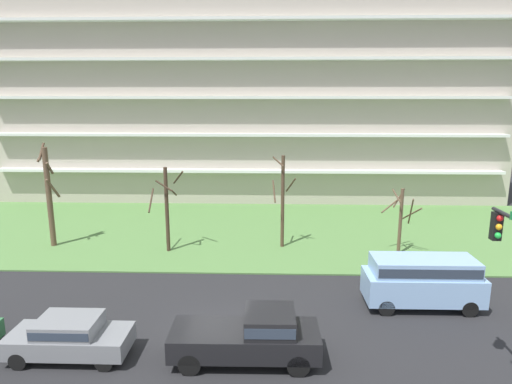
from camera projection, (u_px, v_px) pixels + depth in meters
The scene contains 10 objects.
ground at pixel (219, 331), 18.09m from camera, with size 160.00×160.00×0.00m, color #232326.
grass_lawn_strip at pixel (241, 230), 31.76m from camera, with size 80.00×16.00×0.08m, color #547F42.
apartment_building at pixel (250, 98), 44.04m from camera, with size 46.34×14.16×18.98m.
tree_far_left at pixel (49, 194), 27.71m from camera, with size 1.16×1.14×6.73m.
tree_left at pixel (167, 206), 26.84m from camera, with size 2.23×2.20×5.37m.
tree_center at pixel (282, 200), 27.58m from camera, with size 1.50×1.49×5.98m.
tree_right at pixel (401, 218), 26.45m from camera, with size 2.22×1.80×4.17m.
pickup_black_center_left at pixel (252, 335), 15.88m from camera, with size 5.42×2.07×1.95m.
van_blue_center_right at pixel (423, 278), 19.95m from camera, with size 5.21×2.03×2.36m.
sedan_gray_near_right at pixel (70, 336), 16.12m from camera, with size 4.41×1.82×1.57m.
Camera 1 is at (2.07, -16.41, 9.44)m, focal length 30.72 mm.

